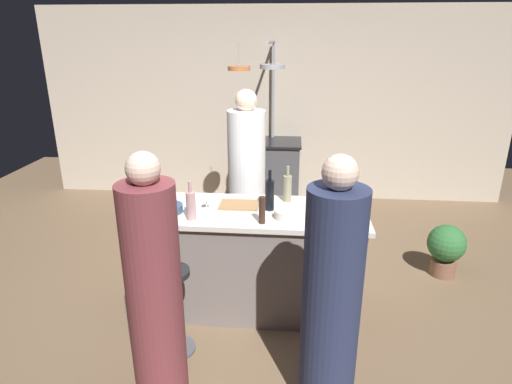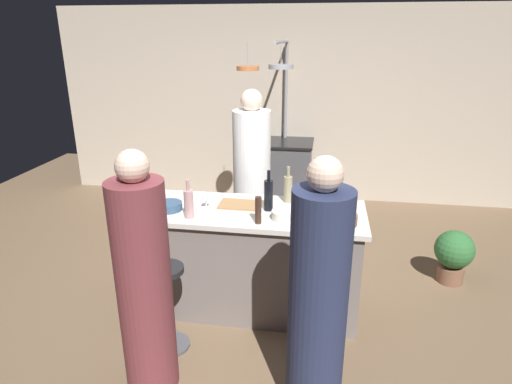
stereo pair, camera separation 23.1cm
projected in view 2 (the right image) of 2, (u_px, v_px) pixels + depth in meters
name	position (u px, v px, depth m)	size (l,w,h in m)	color
ground_plane	(253.00, 305.00, 3.80)	(9.00, 9.00, 0.00)	brown
back_wall	(287.00, 106.00, 6.00)	(6.40, 0.16, 2.60)	#BCAD99
kitchen_island	(253.00, 259.00, 3.64)	(1.80, 0.72, 0.90)	slate
stove_range	(282.00, 173.00, 5.92)	(0.80, 0.64, 0.89)	#47474C
chef	(252.00, 184.00, 4.36)	(0.37, 0.37, 1.75)	white
bar_stool_right	(322.00, 318.00, 3.01)	(0.28, 0.28, 0.68)	#4C4C51
guest_right	(318.00, 303.00, 2.52)	(0.35, 0.35, 1.65)	#262D4C
bar_stool_left	(168.00, 304.00, 3.17)	(0.28, 0.28, 0.68)	#4C4C51
guest_left	(144.00, 285.00, 2.71)	(0.34, 0.34, 1.63)	brown
overhead_pot_rack	(276.00, 87.00, 5.10)	(0.60, 1.38, 2.17)	gray
potted_plant	(454.00, 253.00, 4.07)	(0.36, 0.36, 0.52)	brown
cutting_board	(239.00, 204.00, 3.58)	(0.32, 0.22, 0.02)	#997047
pepper_mill	(258.00, 210.00, 3.21)	(0.05, 0.05, 0.21)	#382319
wine_bottle_white	(288.00, 188.00, 3.62)	(0.07, 0.07, 0.31)	gray
wine_bottle_dark	(269.00, 195.00, 3.45)	(0.07, 0.07, 0.33)	black
wine_bottle_rose	(189.00, 203.00, 3.31)	(0.07, 0.07, 0.30)	#B78C8E
wine_glass_near_right_guest	(328.00, 199.00, 3.43)	(0.07, 0.07, 0.15)	silver
wine_glass_near_left_guest	(206.00, 196.00, 3.50)	(0.07, 0.07, 0.15)	silver
mixing_bowl_blue	(169.00, 206.00, 3.48)	(0.21, 0.21, 0.06)	#334C6B
mixing_bowl_ceramic	(283.00, 215.00, 3.31)	(0.18, 0.18, 0.07)	silver
mixing_bowl_wooden	(343.00, 219.00, 3.22)	(0.21, 0.21, 0.08)	brown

